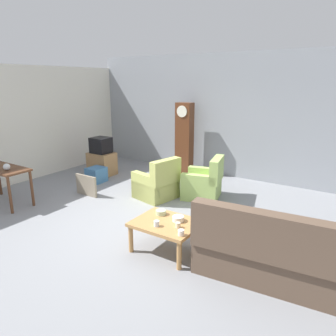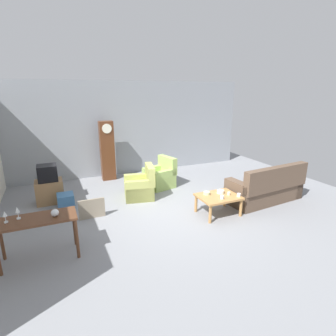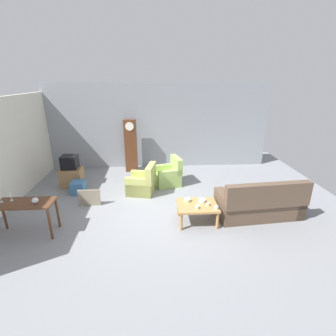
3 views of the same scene
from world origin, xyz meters
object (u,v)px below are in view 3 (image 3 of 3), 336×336
armchair_olive_near (142,183)px  bowl_shallow_green (187,200)px  armchair_olive_far (169,176)px  grandfather_clock (131,146)px  cup_blue_rimmed (197,207)px  couch_floral (260,204)px  coffee_table_wood (197,207)px  wine_glass_mid (10,195)px  glass_dome_cloche (35,200)px  framed_picture_leaning (89,198)px  cup_cream_tall (208,204)px  bowl_white_stacked (202,201)px  tv_crt (70,162)px  console_table_dark (24,207)px  wine_glass_tall (0,197)px  storage_box_blue (78,187)px  cup_white_porcelain (216,207)px  tv_stand_cabinet (72,177)px

armchair_olive_near → bowl_shallow_green: bearing=-53.2°
armchair_olive_near → armchair_olive_far: bearing=35.5°
grandfather_clock → cup_blue_rimmed: 4.34m
couch_floral → armchair_olive_far: 3.08m
coffee_table_wood → wine_glass_mid: (-4.16, -0.16, 0.53)m
glass_dome_cloche → framed_picture_leaning: bearing=59.6°
couch_floral → cup_cream_tall: couch_floral is taller
coffee_table_wood → bowl_white_stacked: size_ratio=5.45×
tv_crt → framed_picture_leaning: size_ratio=0.80×
glass_dome_cloche → bowl_shallow_green: 3.42m
grandfather_clock → glass_dome_cloche: size_ratio=14.59×
cup_cream_tall → grandfather_clock: bearing=119.1°
console_table_dark → wine_glass_tall: size_ratio=6.25×
armchair_olive_near → tv_crt: tv_crt is taller
armchair_olive_near → grandfather_clock: (-0.47, 1.97, 0.67)m
grandfather_clock → wine_glass_tall: size_ratio=9.35×
tv_crt → bowl_white_stacked: (3.83, -2.27, -0.31)m
framed_picture_leaning → bowl_shallow_green: 2.74m
coffee_table_wood → bowl_white_stacked: bowl_white_stacked is taller
couch_floral → console_table_dark: 5.53m
storage_box_blue → bowl_white_stacked: (3.47, -1.70, 0.32)m
coffee_table_wood → cup_white_porcelain: cup_white_porcelain is taller
armchair_olive_far → wine_glass_tall: size_ratio=4.56×
couch_floral → wine_glass_mid: couch_floral is taller
cup_blue_rimmed → bowl_shallow_green: bearing=115.7°
armchair_olive_near → console_table_dark: 3.23m
glass_dome_cloche → bowl_white_stacked: size_ratio=0.76×
tv_crt → coffee_table_wood: bearing=-33.0°
tv_crt → storage_box_blue: bearing=-58.3°
bowl_white_stacked → bowl_shallow_green: 0.36m
armchair_olive_near → storage_box_blue: size_ratio=2.15×
tv_crt → cup_cream_tall: bearing=-32.0°
storage_box_blue → wine_glass_mid: 2.28m
couch_floral → glass_dome_cloche: size_ratio=16.26×
framed_picture_leaning → tv_stand_cabinet: bearing=122.2°
coffee_table_wood → tv_crt: size_ratio=2.00×
couch_floral → tv_stand_cabinet: bearing=157.0°
tv_crt → cup_blue_rimmed: 4.49m
wine_glass_mid → cup_white_porcelain: bearing=-1.0°
coffee_table_wood → wine_glass_mid: size_ratio=4.38×
tv_stand_cabinet → cup_cream_tall: bearing=-32.0°
glass_dome_cloche → bowl_white_stacked: glass_dome_cloche is taller
cup_white_porcelain → framed_picture_leaning: bearing=158.8°
cup_blue_rimmed → console_table_dark: bearing=-179.1°
bowl_white_stacked → cup_cream_tall: bearing=-59.2°
coffee_table_wood → storage_box_blue: size_ratio=2.22×
wine_glass_tall → couch_floral: bearing=3.6°
coffee_table_wood → cup_white_porcelain: size_ratio=10.94×
coffee_table_wood → bowl_white_stacked: (0.13, 0.12, 0.11)m
tv_stand_cabinet → framed_picture_leaning: 1.64m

